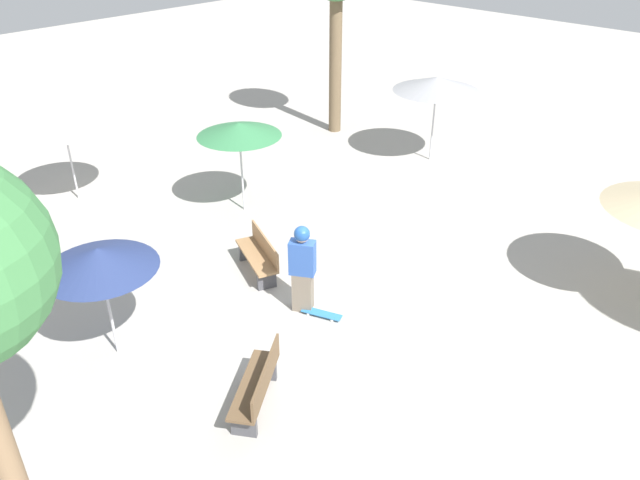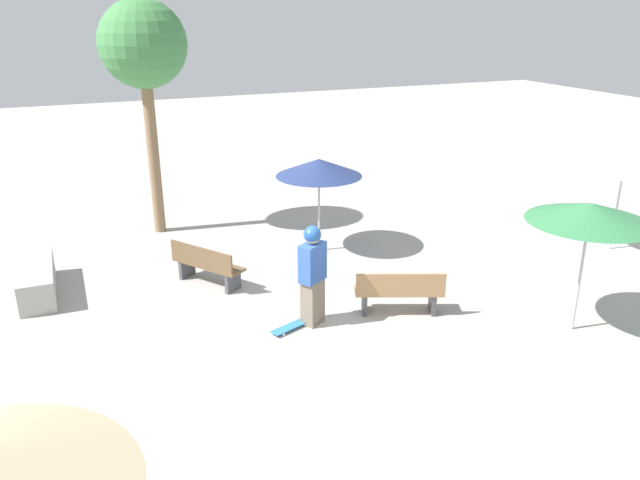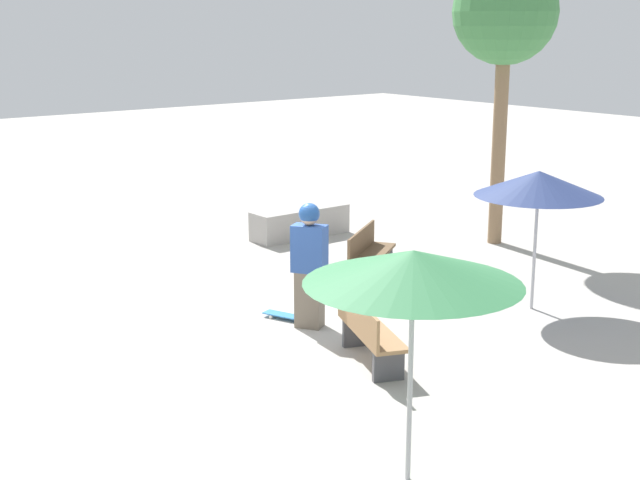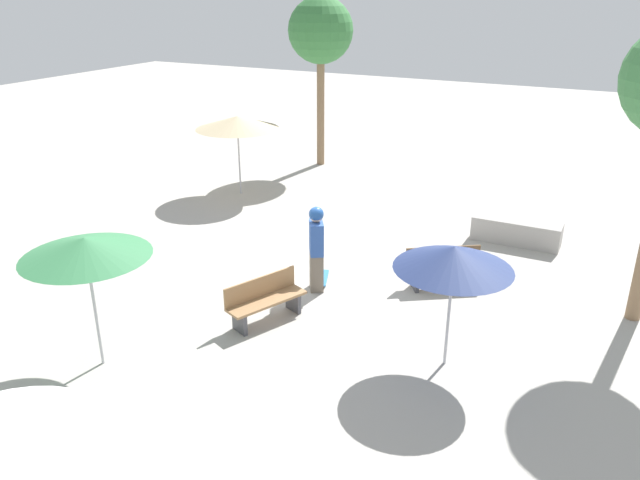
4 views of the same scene
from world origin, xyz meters
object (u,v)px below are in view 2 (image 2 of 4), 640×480
concrete_ledge (37,279)px  bench_far (207,265)px  skateboard (291,326)px  shade_umbrella_navy (319,168)px  shade_umbrella_green (590,213)px  shade_umbrella_white (625,161)px  palm_tree_center_right (143,48)px  bench_near (399,292)px  skater_main (313,272)px

concrete_ledge → bench_far: (0.90, 3.14, 0.13)m
skateboard → bench_far: bearing=-90.1°
skateboard → shade_umbrella_navy: bearing=-140.9°
concrete_ledge → shade_umbrella_green: size_ratio=0.92×
skateboard → shade_umbrella_white: 8.43m
palm_tree_center_right → bench_near: bearing=27.4°
skateboard → shade_umbrella_white: (-0.71, 8.16, 2.01)m
bench_near → shade_umbrella_white: (-0.91, 6.14, 1.64)m
shade_umbrella_navy → bench_near: bearing=1.8°
skater_main → bench_far: size_ratio=1.16×
bench_near → palm_tree_center_right: palm_tree_center_right is taller
skateboard → bench_near: bench_near is taller
skater_main → bench_near: bearing=138.5°
shade_umbrella_green → shade_umbrella_navy: size_ratio=1.07×
skateboard → palm_tree_center_right: (-6.04, -1.23, 4.33)m
shade_umbrella_green → shade_umbrella_white: (-2.60, 3.64, -0.07)m
bench_far → skateboard: bearing=-13.0°
shade_umbrella_white → palm_tree_center_right: size_ratio=0.41×
skater_main → shade_umbrella_green: bearing=122.8°
concrete_ledge → shade_umbrella_white: (2.60, 12.20, 1.77)m
skateboard → palm_tree_center_right: size_ratio=0.15×
shade_umbrella_green → concrete_ledge: bearing=-121.3°
concrete_ledge → bench_far: bench_far is taller
concrete_ledge → palm_tree_center_right: 5.67m
skater_main → skateboard: (0.07, -0.44, -0.93)m
shade_umbrella_white → palm_tree_center_right: palm_tree_center_right is taller
concrete_ledge → bench_near: bearing=59.9°
bench_far → shade_umbrella_white: bearing=45.9°
bench_far → shade_umbrella_green: bearing=18.1°
shade_umbrella_navy → skater_main: bearing=-24.8°
bench_far → shade_umbrella_green: (4.30, 5.41, 1.70)m
bench_far → shade_umbrella_green: shade_umbrella_green is taller
skater_main → concrete_ledge: bearing=-67.3°
skateboard → bench_near: size_ratio=0.50×
concrete_ledge → shade_umbrella_navy: bearing=89.6°
shade_umbrella_green → skater_main: bearing=-115.7°
concrete_ledge → bench_far: bearing=74.0°
shade_umbrella_white → palm_tree_center_right: bearing=-119.6°
palm_tree_center_right → shade_umbrella_white: bearing=60.4°
concrete_ledge → shade_umbrella_green: bearing=58.7°
skater_main → concrete_ledge: skater_main is taller
skater_main → shade_umbrella_white: shade_umbrella_white is taller
shade_umbrella_green → palm_tree_center_right: palm_tree_center_right is taller
concrete_ledge → shade_umbrella_green: (5.20, 8.56, 1.83)m
bench_far → shade_umbrella_white: (1.69, 9.05, 1.64)m
palm_tree_center_right → skater_main: bearing=15.6°
shade_umbrella_navy → skateboard: bearing=-30.3°
bench_near → shade_umbrella_white: bearing=31.3°
skater_main → shade_umbrella_white: bearing=153.2°
concrete_ledge → shade_umbrella_navy: size_ratio=0.98×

